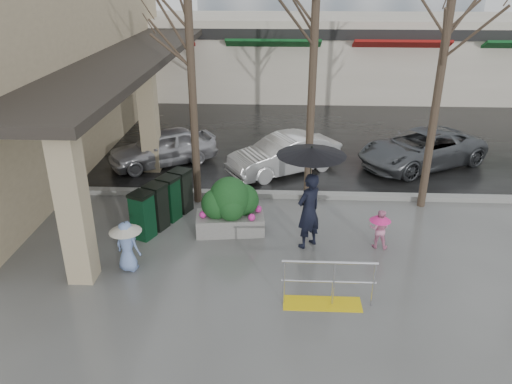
# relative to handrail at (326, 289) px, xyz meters

# --- Properties ---
(ground) EXTENTS (120.00, 120.00, 0.00)m
(ground) POSITION_rel_handrail_xyz_m (-1.36, 1.20, -0.38)
(ground) COLOR #51514F
(ground) RESTS_ON ground
(street_asphalt) EXTENTS (120.00, 36.00, 0.01)m
(street_asphalt) POSITION_rel_handrail_xyz_m (-1.36, 23.20, -0.37)
(street_asphalt) COLOR black
(street_asphalt) RESTS_ON ground
(curb) EXTENTS (120.00, 0.30, 0.15)m
(curb) POSITION_rel_handrail_xyz_m (-1.36, 5.20, -0.30)
(curb) COLOR gray
(curb) RESTS_ON ground
(near_building) EXTENTS (6.00, 18.00, 8.00)m
(near_building) POSITION_rel_handrail_xyz_m (-10.36, 9.20, 3.62)
(near_building) COLOR tan
(near_building) RESTS_ON ground
(canopy_slab) EXTENTS (2.80, 18.00, 0.25)m
(canopy_slab) POSITION_rel_handrail_xyz_m (-6.16, 9.20, 3.25)
(canopy_slab) COLOR #2D2823
(canopy_slab) RESTS_ON pillar_front
(pillar_front) EXTENTS (0.55, 0.55, 3.50)m
(pillar_front) POSITION_rel_handrail_xyz_m (-5.26, 0.70, 1.37)
(pillar_front) COLOR tan
(pillar_front) RESTS_ON ground
(pillar_back) EXTENTS (0.55, 0.55, 3.50)m
(pillar_back) POSITION_rel_handrail_xyz_m (-5.26, 7.20, 1.37)
(pillar_back) COLOR tan
(pillar_back) RESTS_ON ground
(storefront_row) EXTENTS (34.00, 6.74, 4.00)m
(storefront_row) POSITION_rel_handrail_xyz_m (0.64, 19.17, 1.64)
(storefront_row) COLOR beige
(storefront_row) RESTS_ON ground
(handrail) EXTENTS (1.90, 0.50, 1.03)m
(handrail) POSITION_rel_handrail_xyz_m (0.00, 0.00, 0.00)
(handrail) COLOR yellow
(handrail) RESTS_ON ground
(tree_west) EXTENTS (3.20, 3.20, 6.80)m
(tree_west) POSITION_rel_handrail_xyz_m (-3.36, 4.80, 4.71)
(tree_west) COLOR #382B21
(tree_west) RESTS_ON ground
(tree_midwest) EXTENTS (3.20, 3.20, 7.00)m
(tree_midwest) POSITION_rel_handrail_xyz_m (-0.16, 4.80, 4.86)
(tree_midwest) COLOR #382B21
(tree_midwest) RESTS_ON ground
(tree_mideast) EXTENTS (3.20, 3.20, 6.50)m
(tree_mideast) POSITION_rel_handrail_xyz_m (3.14, 4.80, 4.48)
(tree_mideast) COLOR #382B21
(tree_mideast) RESTS_ON ground
(woman) EXTENTS (1.62, 1.62, 2.61)m
(woman) POSITION_rel_handrail_xyz_m (-0.26, 2.36, 1.24)
(woman) COLOR black
(woman) RESTS_ON ground
(child_pink) EXTENTS (0.56, 0.52, 1.00)m
(child_pink) POSITION_rel_handrail_xyz_m (1.47, 2.38, 0.19)
(child_pink) COLOR pink
(child_pink) RESTS_ON ground
(child_blue) EXTENTS (0.73, 0.73, 1.21)m
(child_blue) POSITION_rel_handrail_xyz_m (-4.36, 1.09, 0.35)
(child_blue) COLOR #738FCC
(child_blue) RESTS_ON ground
(planter) EXTENTS (1.82, 1.08, 1.51)m
(planter) POSITION_rel_handrail_xyz_m (-2.22, 3.01, 0.35)
(planter) COLOR gray
(planter) RESTS_ON ground
(news_boxes) EXTENTS (1.34, 2.22, 1.23)m
(news_boxes) POSITION_rel_handrail_xyz_m (-4.05, 3.37, 0.24)
(news_boxes) COLOR #0D3A1F
(news_boxes) RESTS_ON ground
(car_a) EXTENTS (3.94, 3.16, 1.26)m
(car_a) POSITION_rel_handrail_xyz_m (-5.02, 7.75, 0.25)
(car_a) COLOR #B8B7BC
(car_a) RESTS_ON ground
(car_b) EXTENTS (3.95, 3.15, 1.26)m
(car_b) POSITION_rel_handrail_xyz_m (-0.82, 7.20, 0.25)
(car_b) COLOR silver
(car_b) RESTS_ON ground
(car_c) EXTENTS (4.98, 4.02, 1.26)m
(car_c) POSITION_rel_handrail_xyz_m (3.89, 8.03, 0.25)
(car_c) COLOR #53565A
(car_c) RESTS_ON ground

